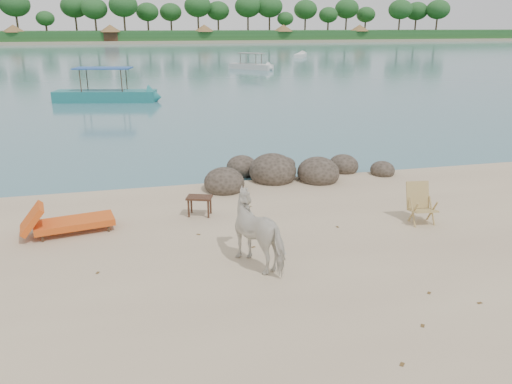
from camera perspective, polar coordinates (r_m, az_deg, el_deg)
water at (r=99.01m, az=-12.69°, el=15.44°), size 400.00×400.00×0.00m
far_shore at (r=178.95m, az=-13.30°, el=16.63°), size 420.00×90.00×1.40m
far_scenery at (r=145.59m, az=-13.21°, el=17.53°), size 420.00×18.00×9.50m
boulders at (r=16.09m, az=3.28°, el=2.18°), size 6.40×2.94×1.13m
cow at (r=10.24m, az=0.64°, el=-4.55°), size 1.51×1.91×1.47m
side_table at (r=13.03m, az=-6.45°, el=-1.74°), size 0.74×0.60×0.52m
lounge_chair at (r=12.69m, az=-20.08°, el=-2.98°), size 2.38×1.20×0.68m
deck_chair at (r=13.05m, az=18.57°, el=-1.48°), size 0.71×0.77×0.99m
boat_near at (r=34.43m, az=-17.06°, el=12.83°), size 7.44×3.13×3.52m
boat_mid at (r=57.74m, az=-0.59°, el=15.32°), size 4.97×5.21×2.87m
boat_far at (r=79.23m, az=5.12°, el=15.36°), size 3.76×5.86×0.68m
dead_leaves at (r=10.64m, az=5.26°, el=-8.03°), size 6.85×7.16×0.00m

